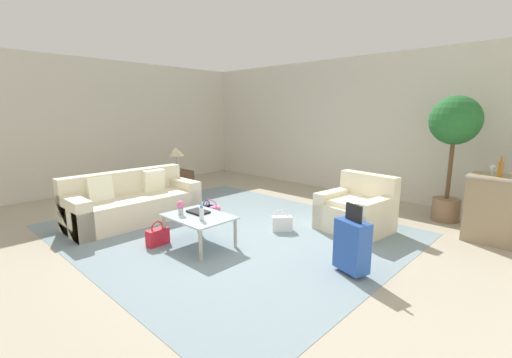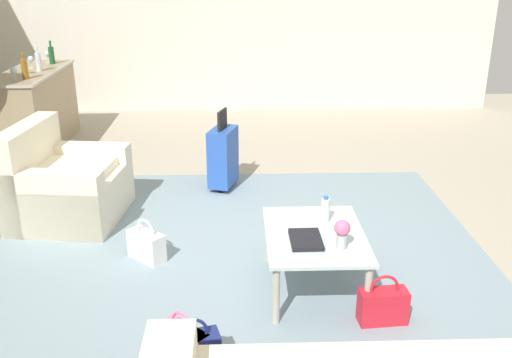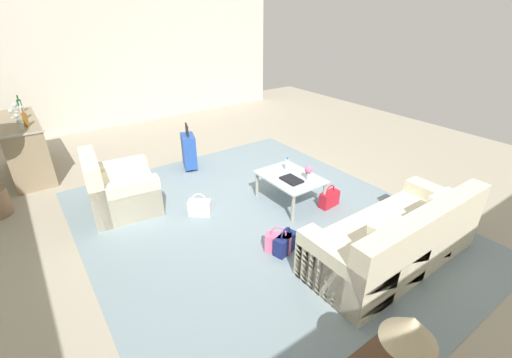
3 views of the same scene
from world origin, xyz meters
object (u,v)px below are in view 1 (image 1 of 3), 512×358
object	(u,v)px
coffee_table_book	(198,212)
couch	(132,204)
handbag_navy	(206,212)
handbag_white	(282,223)
table_lamp	(176,152)
suitcase_blue	(352,245)
handbag_pink	(211,212)
handbag_red	(158,236)
flower_vase	(181,206)
armchair	(357,212)
wine_glass_leftmost	(493,168)
water_bottle	(202,214)
potted_ficus	(454,132)
side_table	(177,183)
wine_bottle_amber	(500,169)
coffee_table	(199,219)

from	to	relation	value
coffee_table_book	couch	bearing A→B (deg)	-174.54
handbag_navy	handbag_white	size ratio (longest dim) A/B	1.00
table_lamp	suitcase_blue	distance (m)	4.91
handbag_pink	handbag_red	bearing A→B (deg)	-73.84
flower_vase	handbag_navy	distance (m)	1.26
armchair	wine_glass_leftmost	distance (m)	1.99
armchair	wine_glass_leftmost	world-z (taller)	wine_glass_leftmost
couch	suitcase_blue	world-z (taller)	couch
water_bottle	potted_ficus	xyz separation A→B (m)	(2.00, 3.80, 1.01)
suitcase_blue	potted_ficus	distance (m)	3.23
handbag_navy	table_lamp	bearing A→B (deg)	160.52
side_table	suitcase_blue	bearing A→B (deg)	-9.46
handbag_pink	table_lamp	bearing A→B (deg)	162.64
water_bottle	flower_vase	bearing A→B (deg)	-173.21
flower_vase	side_table	bearing A→B (deg)	147.40
table_lamp	handbag_pink	size ratio (longest dim) A/B	1.50
side_table	suitcase_blue	distance (m)	4.87
wine_bottle_amber	armchair	bearing A→B (deg)	-154.42
water_bottle	coffee_table_book	bearing A→B (deg)	150.64
side_table	coffee_table_book	bearing A→B (deg)	-27.92
handbag_navy	potted_ficus	xyz separation A→B (m)	(3.08, 2.88, 1.42)
wine_glass_leftmost	potted_ficus	world-z (taller)	potted_ficus
couch	flower_vase	size ratio (longest dim) A/B	10.73
side_table	coffee_table	bearing A→B (deg)	-28.18
armchair	potted_ficus	distance (m)	2.16
wine_bottle_amber	handbag_pink	size ratio (longest dim) A/B	0.84
table_lamp	handbag_pink	xyz separation A→B (m)	(1.98, -0.62, -0.86)
flower_vase	coffee_table	bearing A→B (deg)	34.29
coffee_table	wine_bottle_amber	world-z (taller)	wine_bottle_amber
wine_glass_leftmost	suitcase_blue	xyz separation A→B (m)	(-0.90, -2.37, -0.74)
coffee_table_book	handbag_red	world-z (taller)	coffee_table_book
handbag_white	water_bottle	bearing A→B (deg)	-100.92
side_table	table_lamp	distance (m)	0.71
couch	handbag_pink	size ratio (longest dim) A/B	6.14
wine_bottle_amber	handbag_white	bearing A→B (deg)	-146.23
suitcase_blue	couch	bearing A→B (deg)	-168.09
suitcase_blue	potted_ficus	size ratio (longest dim) A/B	0.39
flower_vase	table_lamp	world-z (taller)	table_lamp
coffee_table	wine_bottle_amber	xyz separation A→B (m)	(3.00, 2.98, 0.72)
handbag_red	handbag_pink	size ratio (longest dim) A/B	1.00
potted_ficus	table_lamp	bearing A→B (deg)	-156.25
coffee_table	handbag_pink	world-z (taller)	coffee_table
couch	suitcase_blue	xyz separation A→B (m)	(3.79, 0.80, 0.06)
wine_glass_leftmost	handbag_red	bearing A→B (deg)	-133.87
wine_glass_leftmost	handbag_navy	xyz separation A→B (m)	(-3.78, -2.25, -0.96)
armchair	handbag_navy	size ratio (longest dim) A/B	3.04
wine_glass_leftmost	table_lamp	bearing A→B (deg)	-164.58
flower_vase	wine_bottle_amber	bearing A→B (deg)	44.19
couch	coffee_table	world-z (taller)	couch
handbag_pink	potted_ficus	distance (m)	4.37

